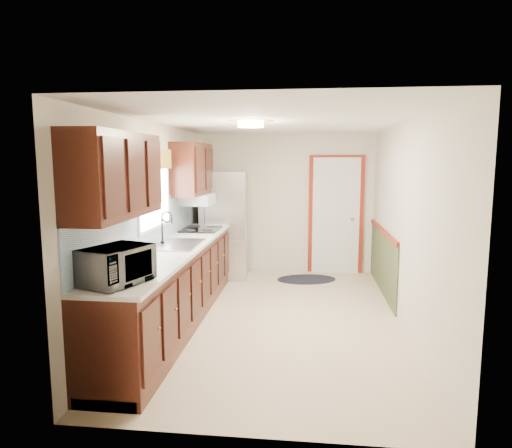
# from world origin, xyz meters

# --- Properties ---
(room_shell) EXTENTS (3.20, 5.20, 2.52)m
(room_shell) POSITION_xyz_m (0.00, 0.00, 1.20)
(room_shell) COLOR beige
(room_shell) RESTS_ON ground
(kitchen_run) EXTENTS (0.63, 4.00, 2.20)m
(kitchen_run) POSITION_xyz_m (-1.24, -0.29, 0.81)
(kitchen_run) COLOR #34130B
(kitchen_run) RESTS_ON ground
(back_wall_trim) EXTENTS (1.12, 2.30, 2.08)m
(back_wall_trim) POSITION_xyz_m (0.99, 2.21, 0.89)
(back_wall_trim) COLOR maroon
(back_wall_trim) RESTS_ON ground
(ceiling_fixture) EXTENTS (0.30, 0.30, 0.06)m
(ceiling_fixture) POSITION_xyz_m (-0.30, -0.20, 2.36)
(ceiling_fixture) COLOR #FFD88C
(ceiling_fixture) RESTS_ON room_shell
(microwave) EXTENTS (0.48, 0.64, 0.38)m
(microwave) POSITION_xyz_m (-1.20, -1.95, 1.13)
(microwave) COLOR white
(microwave) RESTS_ON kitchen_run
(refrigerator) EXTENTS (0.80, 0.77, 1.77)m
(refrigerator) POSITION_xyz_m (-1.02, 1.97, 0.89)
(refrigerator) COLOR #B7B7BC
(refrigerator) RESTS_ON ground
(rug) EXTENTS (1.08, 0.83, 0.01)m
(rug) POSITION_xyz_m (0.36, 1.90, 0.01)
(rug) COLOR black
(rug) RESTS_ON ground
(cooktop) EXTENTS (0.53, 0.64, 0.02)m
(cooktop) POSITION_xyz_m (-1.19, 1.01, 0.95)
(cooktop) COLOR black
(cooktop) RESTS_ON kitchen_run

